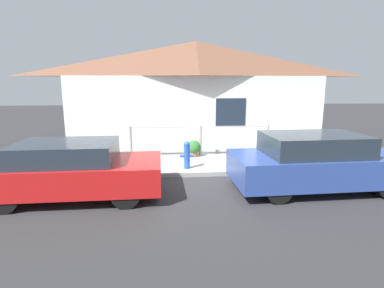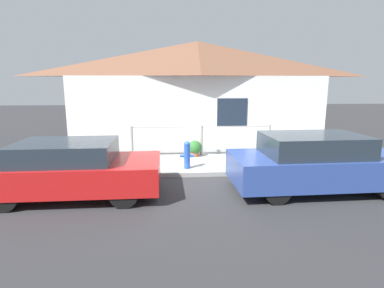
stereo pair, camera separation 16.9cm
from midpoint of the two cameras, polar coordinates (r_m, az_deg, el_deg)
ground_plane at (r=8.58m, az=2.61°, el=-6.25°), size 60.00×60.00×0.00m
sidewalk at (r=9.63m, az=1.72°, el=-3.87°), size 24.00×2.24×0.13m
house at (r=11.86m, az=0.32°, el=14.89°), size 9.86×2.23×4.19m
fence at (r=10.42m, az=1.12°, el=0.99°), size 4.90×0.10×1.06m
car_left at (r=7.46m, az=-22.33°, el=-4.52°), size 3.97×1.85×1.31m
car_right at (r=7.98m, az=22.15°, el=-3.23°), size 4.30×1.87×1.40m
fire_hydrant at (r=8.82m, az=-1.52°, el=-1.97°), size 0.42×0.19×0.83m
potted_plant_near_hydrant at (r=10.33m, az=-0.11°, el=-0.75°), size 0.46×0.46×0.55m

